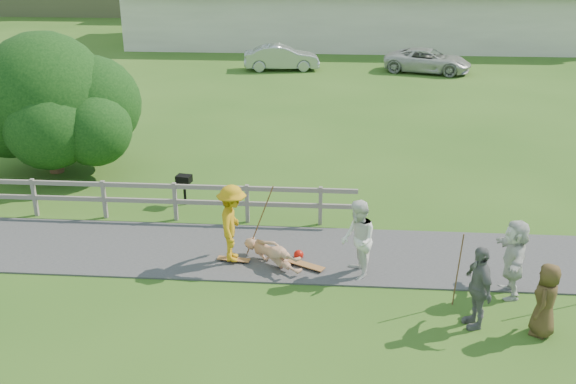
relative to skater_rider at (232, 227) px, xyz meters
name	(u,v)px	position (x,y,z in m)	size (l,w,h in m)	color
ground	(228,282)	(0.02, -0.94, -0.95)	(260.00, 260.00, 0.00)	#2C5618
path	(238,251)	(0.02, 0.56, -0.93)	(34.00, 3.00, 0.04)	#333335
fence	(82,193)	(-4.59, 2.36, -0.22)	(15.05, 0.10, 1.10)	#635F57
strip_mall	(362,6)	(4.02, 34.00, 1.63)	(32.50, 10.75, 5.10)	beige
skater_rider	(232,227)	(0.00, 0.00, 0.00)	(1.22, 0.70, 1.89)	#C38E12
skater_fallen	(273,253)	(0.96, -0.07, -0.63)	(1.75, 0.42, 0.64)	tan
spectator_a	(358,240)	(2.95, -0.46, -0.01)	(0.91, 0.71, 1.88)	white
spectator_b	(478,287)	(5.28, -2.27, -0.06)	(1.04, 0.43, 1.77)	slate
spectator_c	(546,300)	(6.55, -2.48, -0.18)	(0.75, 0.49, 1.54)	#4C391E
spectator_d	(514,258)	(6.29, -1.00, -0.05)	(1.66, 0.53, 1.79)	silver
car_silver	(282,58)	(-0.85, 23.61, -0.23)	(1.51, 4.34, 1.43)	#A7ABAF
car_white	(428,61)	(7.53, 23.52, -0.27)	(2.23, 4.84, 1.35)	#BBBBB7
tree	(50,123)	(-6.87, 5.86, 0.73)	(6.45, 6.45, 3.36)	black
bbq	(185,190)	(-1.97, 3.46, -0.49)	(0.42, 0.32, 0.91)	black
longboard_rider	(234,261)	(0.00, 0.00, -0.90)	(0.80, 0.20, 0.09)	#976231
longboard_fallen	(306,267)	(1.76, -0.17, -0.89)	(0.94, 0.23, 0.10)	#976231
helmet	(299,255)	(1.56, 0.28, -0.83)	(0.24, 0.24, 0.24)	#B61409
pole_rider	(260,219)	(0.60, 0.40, 0.05)	(0.03, 0.03, 1.99)	brown
pole_spec_left	(458,270)	(5.02, -1.53, -0.10)	(0.03, 0.03, 1.68)	brown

